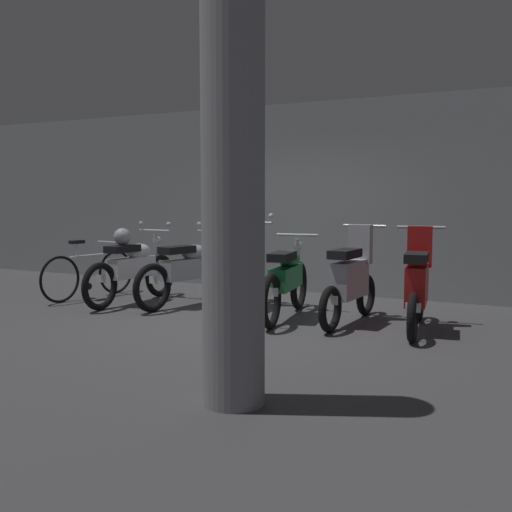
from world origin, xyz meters
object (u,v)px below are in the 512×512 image
Objects in this scene: motorbike_slot_0 at (132,266)px; motorbike_slot_4 at (351,280)px; motorbike_slot_1 at (188,270)px; motorbike_slot_2 at (241,270)px; motorbike_slot_5 at (417,285)px; support_pillar at (233,199)px; bicycle at (89,274)px; motorbike_slot_3 at (286,279)px.

motorbike_slot_0 is 3.23m from motorbike_slot_4.
motorbike_slot_4 reaches higher than motorbike_slot_1.
motorbike_slot_4 is at bearing -8.36° from motorbike_slot_2.
motorbike_slot_5 is at bearing -4.23° from motorbike_slot_4.
motorbike_slot_0 is 4.03m from motorbike_slot_5.
motorbike_slot_4 is (2.42, -0.14, 0.03)m from motorbike_slot_1.
motorbike_slot_2 is 0.56× the size of support_pillar.
support_pillar is (0.11, -3.13, 0.97)m from motorbike_slot_4.
support_pillar reaches higher than motorbike_slot_4.
motorbike_slot_1 reaches higher than bicycle.
motorbike_slot_0 is 4.63m from support_pillar.
motorbike_slot_2 reaches higher than bicycle.
motorbike_slot_5 is at bearing 77.42° from support_pillar.
motorbike_slot_4 is at bearing 1.32° from motorbike_slot_0.
motorbike_slot_1 is at bearing 14.82° from motorbike_slot_0.
motorbike_slot_2 is at bearing 171.64° from motorbike_slot_4.
motorbike_slot_0 is 0.84m from motorbike_slot_1.
motorbike_slot_2 is 0.86m from motorbike_slot_3.
bicycle is at bearing 179.38° from motorbike_slot_3.
motorbike_slot_5 is 3.29m from support_pillar.
support_pillar is (0.93, -3.05, 1.01)m from motorbike_slot_3.
motorbike_slot_2 is 1.00× the size of motorbike_slot_5.
motorbike_slot_5 is at bearing 0.22° from motorbike_slot_0.
support_pillar is (4.19, -3.09, 1.13)m from bicycle.
motorbike_slot_1 is (0.81, 0.21, -0.04)m from motorbike_slot_0.
bicycle is (-4.87, 0.02, -0.16)m from motorbike_slot_5.
bicycle is (-0.84, 0.04, -0.17)m from motorbike_slot_0.
motorbike_slot_1 is 0.99× the size of motorbike_slot_3.
motorbike_slot_0 reaches higher than motorbike_slot_3.
motorbike_slot_2 is (0.80, 0.10, 0.04)m from motorbike_slot_1.
support_pillar is at bearing -52.22° from motorbike_slot_1.
motorbike_slot_0 is 1.16× the size of motorbike_slot_5.
motorbike_slot_0 is at bearing 137.61° from support_pillar.
motorbike_slot_1 is at bearing 127.78° from support_pillar.
motorbike_slot_1 is 0.81m from motorbike_slot_2.
motorbike_slot_1 is 1.15× the size of motorbike_slot_5.
motorbike_slot_0 is at bearing -165.18° from motorbike_slot_1.
motorbike_slot_2 is 1.64m from motorbike_slot_4.
motorbike_slot_0 is at bearing -179.78° from motorbike_slot_5.
motorbike_slot_0 is 0.65× the size of support_pillar.
support_pillar is at bearing -73.12° from motorbike_slot_3.
motorbike_slot_4 reaches higher than motorbike_slot_3.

